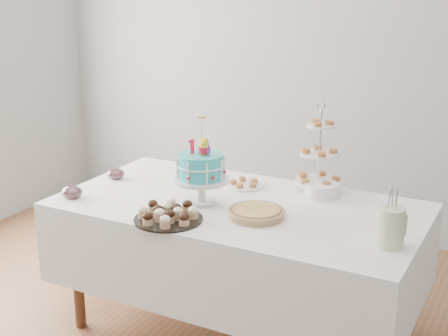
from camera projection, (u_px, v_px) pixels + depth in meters
The scene contains 11 objects.
walls at pixel (210, 105), 2.88m from camera, with size 5.04×4.04×2.70m.
table at pixel (238, 243), 3.37m from camera, with size 1.92×1.02×0.77m.
birthday_cake at pixel (201, 181), 3.26m from camera, with size 0.30×0.30×0.46m.
cupcake_tray at pixel (168, 213), 3.06m from camera, with size 0.34×0.34×0.08m.
pie at pixel (256, 213), 3.10m from camera, with size 0.29×0.29×0.05m.
tiered_stand at pixel (319, 154), 3.44m from camera, with size 0.26×0.26×0.51m.
plate_stack at pixel (322, 190), 3.41m from camera, with size 0.19×0.19×0.07m.
pastry_plate at pixel (244, 184), 3.57m from camera, with size 0.22×0.22×0.03m.
jam_bowl_a at pixel (72, 192), 3.38m from camera, with size 0.11×0.11×0.07m.
jam_bowl_b at pixel (116, 174), 3.71m from camera, with size 0.10×0.10×0.06m.
utensil_pitcher at pixel (391, 226), 2.74m from camera, with size 0.13×0.12×0.28m.
Camera 1 is at (1.39, -2.48, 1.91)m, focal length 50.00 mm.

